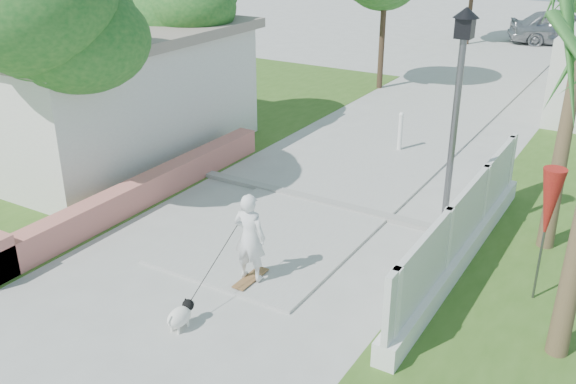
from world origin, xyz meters
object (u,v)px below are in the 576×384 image
Objects in this scene: bollard at (400,131)px; parked_car at (563,28)px; patio_umbrella at (549,206)px; street_lamp at (454,124)px; skateboarder at (244,242)px; dog at (181,315)px.

bollard is 0.22× the size of parked_car.
parked_car is at bearing 98.82° from patio_umbrella.
street_lamp is 2.36× the size of skateboarder.
skateboarder is at bearing -153.67° from patio_umbrella.
bollard is at bearing 156.81° from parked_car.
street_lamp is 22.65m from parked_car.
dog is (0.16, -9.15, -0.35)m from bollard.
bollard is 7.25m from patio_umbrella.
bollard is 9.16m from dog.
skateboarder is 1.64m from dog.
skateboarder is (-4.31, -2.13, -0.84)m from patio_umbrella.
bollard is at bearing -95.18° from skateboarder.
street_lamp is 5.56m from bollard.
patio_umbrella is at bearing -50.09° from bollard.
patio_umbrella is 5.93m from dog.
parked_car reaches higher than bollard.
patio_umbrella reaches higher than bollard.
parked_car is (0.79, 27.17, 0.60)m from dog.
skateboarder is (0.29, -7.63, 0.26)m from bollard.
bollard is 7.64m from skateboarder.
dog is (-4.44, -3.65, -1.45)m from patio_umbrella.
street_lamp is 4.26m from skateboarder.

